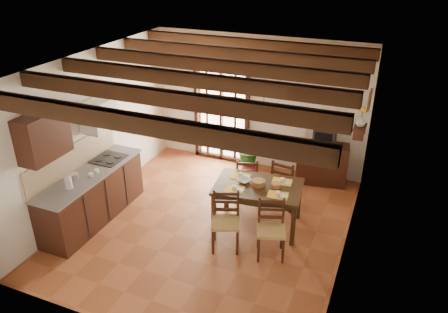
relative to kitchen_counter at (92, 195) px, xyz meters
The scene contains 25 objects.
ground_plane 2.10m from the kitchen_counter, 17.06° to the left, with size 5.00×5.00×0.00m, color brown.
room_shell 2.45m from the kitchen_counter, 17.06° to the left, with size 4.52×5.02×2.81m.
ceiling_beams 3.02m from the kitchen_counter, 17.06° to the left, with size 4.50×4.34×0.20m.
french_door 3.33m from the kitchen_counter, 69.23° to the left, with size 1.26×0.11×2.32m.
kitchen_counter is the anchor object (origin of this frame).
upper_cabinet 1.55m from the kitchen_counter, 99.72° to the right, with size 0.35×0.80×0.70m, color black.
range_hood 1.38m from the kitchen_counter, 99.79° to the left, with size 0.38×0.60×0.54m.
counter_items 0.49m from the kitchen_counter, 89.91° to the left, with size 0.50×1.43×0.25m.
dining_table 2.87m from the kitchen_counter, 18.50° to the left, with size 1.54×1.09×0.78m.
chair_near_left 2.45m from the kitchen_counter, ahead, with size 0.56×0.54×0.95m.
chair_near_right 3.17m from the kitchen_counter, ahead, with size 0.54×0.53×0.93m.
chair_far_left 2.78m from the kitchen_counter, 35.09° to the left, with size 0.52×0.51×0.90m.
chair_far_right 3.42m from the kitchen_counter, 29.45° to the left, with size 0.50×0.48×0.96m.
table_setting 2.88m from the kitchen_counter, 18.50° to the left, with size 1.05×0.70×0.10m.
table_bowl 2.64m from the kitchen_counter, 20.72° to the left, with size 0.22×0.22×0.05m, color white.
sideboard 4.44m from the kitchen_counter, 39.50° to the left, with size 0.98×0.44×0.84m, color black.
crt_tv 4.47m from the kitchen_counter, 39.44° to the left, with size 0.42×0.39×0.36m.
fuse_box 4.80m from the kitchen_counter, 41.72° to the left, with size 0.25×0.03×0.32m, color white.
plant_pot 3.34m from the kitchen_counter, 54.35° to the left, with size 0.34×0.34×0.21m, color maroon.
potted_plant 3.32m from the kitchen_counter, 54.35° to the left, with size 1.61×1.38×1.80m, color #144C19.
wall_shelf 4.76m from the kitchen_counter, 28.25° to the left, with size 0.20×0.42×0.20m.
shelf_vase 4.80m from the kitchen_counter, 28.25° to the left, with size 0.15×0.15×0.15m, color #B2BFB2.
shelf_flowers 4.85m from the kitchen_counter, 28.25° to the left, with size 0.14×0.14×0.36m.
framed_picture 4.98m from the kitchen_counter, 27.77° to the left, with size 0.03×0.32×0.32m.
pendant_lamp 3.31m from the kitchen_counter, 20.38° to the left, with size 0.36×0.36×0.84m.
Camera 1 is at (2.62, -5.71, 4.41)m, focal length 35.00 mm.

